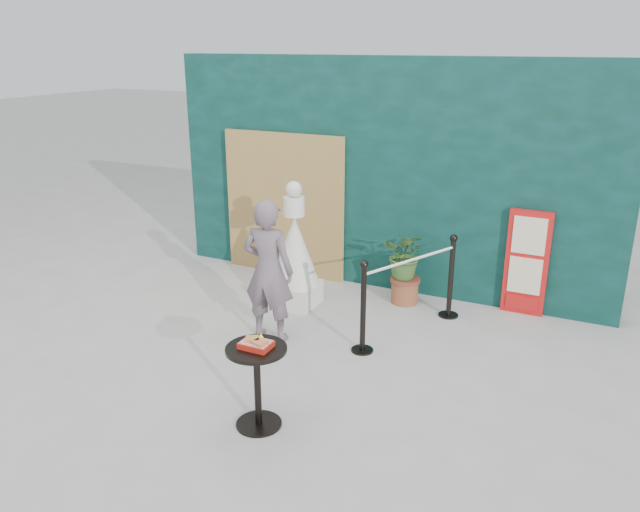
{
  "coord_description": "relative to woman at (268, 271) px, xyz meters",
  "views": [
    {
      "loc": [
        2.73,
        -4.44,
        3.17
      ],
      "look_at": [
        0.0,
        1.2,
        1.0
      ],
      "focal_mm": 35.0,
      "sensor_mm": 36.0,
      "label": 1
    }
  ],
  "objects": [
    {
      "name": "stanchion_barrier",
      "position": [
        1.36,
        0.8,
        -0.31
      ],
      "size": [
        0.84,
        1.54,
        1.03
      ],
      "color": "black",
      "rests_on": "ground"
    },
    {
      "name": "statue",
      "position": [
        -0.18,
        0.95,
        -0.15
      ],
      "size": [
        0.62,
        0.62,
        1.59
      ],
      "color": "white",
      "rests_on": "ground"
    },
    {
      "name": "back_wall",
      "position": [
        0.54,
        2.12,
        0.7
      ],
      "size": [
        6.0,
        0.3,
        3.0
      ],
      "primitive_type": "cube",
      "color": "black",
      "rests_on": "ground"
    },
    {
      "name": "cafe_table",
      "position": [
        0.77,
        -1.52,
        -0.3
      ],
      "size": [
        0.52,
        0.52,
        0.75
      ],
      "color": "black",
      "rests_on": "ground"
    },
    {
      "name": "food_basket",
      "position": [
        0.77,
        -1.51,
        -0.01
      ],
      "size": [
        0.26,
        0.19,
        0.11
      ],
      "color": "#AE2012",
      "rests_on": "cafe_table"
    },
    {
      "name": "menu_board",
      "position": [
        2.44,
        1.92,
        -0.15
      ],
      "size": [
        0.5,
        0.07,
        1.3
      ],
      "color": "red",
      "rests_on": "ground"
    },
    {
      "name": "planter",
      "position": [
        1.04,
        1.61,
        -0.25
      ],
      "size": [
        0.56,
        0.49,
        0.96
      ],
      "color": "brown",
      "rests_on": "ground"
    },
    {
      "name": "woman",
      "position": [
        0.0,
        0.0,
        0.0
      ],
      "size": [
        0.61,
        0.42,
        1.6
      ],
      "primitive_type": "imported",
      "rotation": [
        0.0,
        0.0,
        3.21
      ],
      "color": "#67585F",
      "rests_on": "ground"
    },
    {
      "name": "ground",
      "position": [
        0.54,
        -1.03,
        -0.8
      ],
      "size": [
        60.0,
        60.0,
        0.0
      ],
      "primitive_type": "plane",
      "color": "#ADAAA5",
      "rests_on": "ground"
    },
    {
      "name": "bamboo_fence",
      "position": [
        -0.86,
        1.91,
        0.2
      ],
      "size": [
        1.8,
        0.08,
        2.0
      ],
      "primitive_type": "cube",
      "color": "tan",
      "rests_on": "ground"
    }
  ]
}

